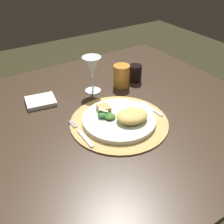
% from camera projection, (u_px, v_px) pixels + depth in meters
% --- Properties ---
extents(dining_table, '(1.32, 1.09, 0.76)m').
position_uv_depth(dining_table, '(100.00, 141.00, 1.11)').
color(dining_table, '#36271B').
rests_on(dining_table, ground).
extents(placemat, '(0.37, 0.37, 0.01)m').
position_uv_depth(placemat, '(119.00, 122.00, 1.01)').
color(placemat, tan).
rests_on(placemat, dining_table).
extents(dinner_plate, '(0.27, 0.27, 0.02)m').
position_uv_depth(dinner_plate, '(119.00, 119.00, 1.00)').
color(dinner_plate, silver).
rests_on(dinner_plate, placemat).
extents(pasta_serving, '(0.13, 0.11, 0.04)m').
position_uv_depth(pasta_serving, '(132.00, 116.00, 0.98)').
color(pasta_serving, '#E5BC5E').
rests_on(pasta_serving, dinner_plate).
extents(salad_greens, '(0.07, 0.08, 0.03)m').
position_uv_depth(salad_greens, '(105.00, 114.00, 1.00)').
color(salad_greens, '#336C2B').
rests_on(salad_greens, dinner_plate).
extents(bread_piece, '(0.05, 0.06, 0.02)m').
position_uv_depth(bread_piece, '(103.00, 108.00, 1.03)').
color(bread_piece, tan).
rests_on(bread_piece, dinner_plate).
extents(fork, '(0.01, 0.17, 0.00)m').
position_uv_depth(fork, '(82.00, 134.00, 0.94)').
color(fork, silver).
rests_on(fork, placemat).
extents(spoon, '(0.03, 0.13, 0.01)m').
position_uv_depth(spoon, '(147.00, 106.00, 1.09)').
color(spoon, silver).
rests_on(spoon, placemat).
extents(napkin, '(0.13, 0.12, 0.02)m').
position_uv_depth(napkin, '(41.00, 101.00, 1.12)').
color(napkin, white).
rests_on(napkin, dining_table).
extents(wine_glass, '(0.08, 0.08, 0.16)m').
position_uv_depth(wine_glass, '(92.00, 68.00, 1.15)').
color(wine_glass, silver).
rests_on(wine_glass, dining_table).
extents(amber_tumbler, '(0.07, 0.07, 0.10)m').
position_uv_depth(amber_tumbler, '(121.00, 76.00, 1.22)').
color(amber_tumbler, orange).
rests_on(amber_tumbler, dining_table).
extents(dark_tumbler, '(0.06, 0.06, 0.08)m').
position_uv_depth(dark_tumbler, '(135.00, 73.00, 1.27)').
color(dark_tumbler, black).
rests_on(dark_tumbler, dining_table).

